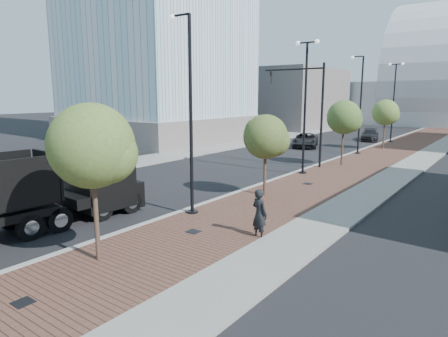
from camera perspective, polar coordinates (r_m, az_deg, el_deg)
The scene contains 24 objects.
sidewalk at distance 44.91m, azimuth 24.62°, elevation 2.50°, with size 7.00×140.00×0.12m, color #4C2D23.
concrete_strip at distance 44.44m, azimuth 28.02°, elevation 2.15°, with size 2.40×140.00×0.13m, color slate.
curb at distance 45.75m, azimuth 20.34°, elevation 2.95°, with size 0.30×140.00×0.14m, color gray.
west_sidewalk at distance 50.89m, azimuth 6.16°, elevation 4.25°, with size 4.00×140.00×0.12m, color slate.
dump_truck at distance 18.27m, azimuth -26.32°, elevation -3.98°, with size 3.31×13.47×3.30m.
white_sedan at distance 21.59m, azimuth -20.03°, elevation -2.84°, with size 1.82×5.23×1.72m, color white.
dark_car_mid at distance 44.16m, azimuth 11.70°, elevation 4.03°, with size 2.49×5.41×1.50m, color black.
dark_car_far at distance 52.64m, azimuth 20.33°, elevation 4.57°, with size 1.97×4.84×1.40m, color black.
pedestrian at distance 15.70m, azimuth 5.15°, elevation -6.57°, with size 0.74×0.49×2.04m, color black.
streetlight_1 at distance 18.28m, azimuth -5.07°, elevation 6.48°, with size 1.44×0.56×9.21m.
streetlight_2 at distance 28.31m, azimuth 11.63°, elevation 8.73°, with size 1.72×0.56×9.28m.
streetlight_3 at distance 39.55m, azimuth 18.93°, elevation 8.16°, with size 1.44×0.56×9.21m.
streetlight_4 at distance 51.06m, azimuth 23.28°, elevation 8.84°, with size 1.72×0.56×9.28m.
traffic_mast at distance 31.40m, azimuth 12.49°, elevation 9.16°, with size 5.09×0.20×8.00m.
tree_0 at distance 13.46m, azimuth -18.36°, elevation 3.06°, with size 2.79×2.79×5.41m.
tree_1 at distance 21.75m, azimuth 6.15°, elevation 4.55°, with size 2.48×2.45×4.61m.
tree_2 at distance 32.59m, azimuth 17.03°, elevation 7.08°, with size 2.67×2.67×5.25m.
tree_3 at distance 44.07m, azimuth 22.36°, elevation 7.49°, with size 2.63×2.63×5.17m.
tower_podium at distance 51.24m, azimuth -9.21°, elevation 5.84°, with size 19.00×19.00×3.00m, color slate.
convention_center at distance 89.82m, azimuth 27.65°, elevation 9.66°, with size 50.00×30.00×50.00m.
commercial_block_nw at distance 71.49m, azimuth 9.60°, elevation 9.95°, with size 14.00×20.00×10.00m, color #625B58.
utility_cover_0 at distance 12.48m, azimuth -27.04°, elevation -16.86°, with size 0.50×0.50×0.02m, color black.
utility_cover_1 at distance 16.42m, azimuth -4.46°, elevation -9.05°, with size 0.50×0.50×0.02m, color black.
utility_cover_2 at distance 25.42m, azimuth 12.03°, elevation -2.15°, with size 0.50×0.50×0.02m, color black.
Camera 1 is at (12.60, -3.63, 5.65)m, focal length 31.64 mm.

